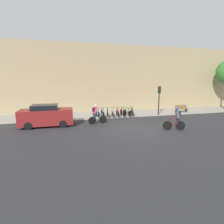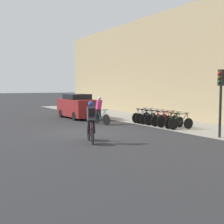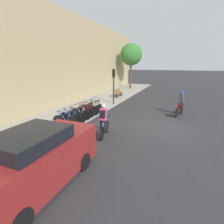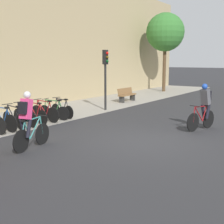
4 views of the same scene
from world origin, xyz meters
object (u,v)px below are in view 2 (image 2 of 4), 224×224
(parked_bike_3, at_px, (156,119))
(parked_bike_7, at_px, (181,123))
(cyclist_grey, at_px, (91,121))
(cyclist_pink, at_px, (100,109))
(parked_bike_0, at_px, (141,117))
(parked_car, at_px, (78,106))
(parked_bike_2, at_px, (151,118))
(parked_bike_4, at_px, (162,120))
(parked_bike_6, at_px, (174,122))
(parked_bike_5, at_px, (168,120))
(traffic_light_pole, at_px, (221,90))
(parked_bike_1, at_px, (146,117))

(parked_bike_3, height_order, parked_bike_7, parked_bike_3)
(cyclist_grey, distance_m, parked_bike_3, 7.24)
(cyclist_pink, relative_size, parked_bike_7, 1.11)
(parked_bike_0, xyz_separation_m, parked_car, (-4.77, -2.56, 0.50))
(parked_bike_2, relative_size, parked_bike_3, 0.97)
(parked_bike_3, distance_m, parked_bike_4, 0.56)
(parked_bike_0, distance_m, parked_bike_3, 1.66)
(parked_bike_3, relative_size, parked_bike_4, 1.05)
(parked_bike_4, distance_m, parked_bike_6, 1.11)
(parked_bike_2, bearing_deg, parked_bike_6, 0.01)
(parked_bike_3, bearing_deg, parked_bike_5, 0.03)
(traffic_light_pole, bearing_deg, parked_bike_4, 175.74)
(cyclist_grey, height_order, traffic_light_pole, traffic_light_pole)
(parked_bike_0, relative_size, parked_bike_4, 0.99)
(parked_bike_5, bearing_deg, parked_bike_7, -0.03)
(parked_bike_4, relative_size, parked_car, 0.38)
(parked_bike_5, height_order, parked_car, parked_car)
(parked_bike_5, distance_m, parked_car, 7.98)
(parked_car, bearing_deg, parked_bike_3, 21.65)
(parked_bike_1, relative_size, parked_bike_6, 1.05)
(parked_bike_0, bearing_deg, parked_bike_5, -0.01)
(parked_bike_2, xyz_separation_m, parked_bike_4, (1.11, 0.00, 0.00))
(parked_bike_0, xyz_separation_m, parked_bike_3, (1.66, -0.00, 0.00))
(cyclist_grey, distance_m, parked_bike_7, 6.46)
(parked_bike_0, height_order, parked_bike_3, parked_bike_0)
(parked_bike_0, height_order, parked_car, parked_car)
(parked_bike_0, bearing_deg, parked_bike_7, -0.02)
(cyclist_pink, xyz_separation_m, parked_bike_0, (0.60, 2.84, -0.54))
(parked_bike_1, xyz_separation_m, parked_bike_7, (3.33, -0.00, -0.02))
(cyclist_grey, distance_m, parked_bike_0, 8.18)
(parked_bike_2, relative_size, parked_bike_6, 1.01)
(parked_bike_1, relative_size, parked_bike_7, 1.07)
(parked_bike_4, distance_m, parked_bike_7, 1.67)
(cyclist_grey, height_order, parked_bike_3, cyclist_grey)
(parked_bike_3, distance_m, traffic_light_pole, 5.60)
(parked_bike_7, bearing_deg, parked_bike_5, 179.97)
(cyclist_grey, xyz_separation_m, parked_bike_7, (-1.30, 6.31, -0.56))
(cyclist_pink, bearing_deg, parked_bike_0, 78.00)
(parked_bike_5, distance_m, parked_bike_6, 0.56)
(cyclist_grey, distance_m, parked_car, 10.64)
(parked_bike_2, bearing_deg, parked_bike_5, 0.04)
(parked_bike_1, xyz_separation_m, parked_bike_3, (1.11, -0.00, -0.00))
(parked_bike_5, xyz_separation_m, traffic_light_pole, (4.16, -0.35, 1.84))
(parked_bike_4, bearing_deg, traffic_light_pole, -4.26)
(cyclist_pink, bearing_deg, parked_bike_4, 45.19)
(parked_bike_1, xyz_separation_m, parked_bike_6, (2.78, -0.00, -0.02))
(parked_bike_5, bearing_deg, parked_car, -161.30)
(parked_bike_6, bearing_deg, parked_bike_7, 0.02)
(parked_bike_1, distance_m, parked_bike_6, 2.78)
(cyclist_pink, height_order, cyclist_grey, cyclist_grey)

